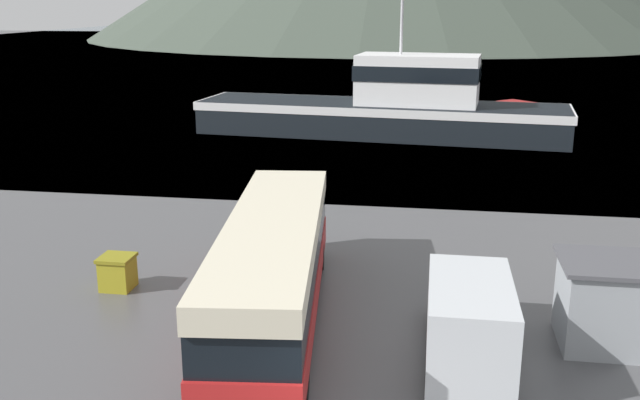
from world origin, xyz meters
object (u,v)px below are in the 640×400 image
Objects in this scene: storage_bin at (118,272)px; tour_bus at (273,264)px; delivery_van at (468,317)px; dock_kiosk at (614,303)px; small_boat at (529,110)px; fishing_boat at (390,107)px.

tour_bus is at bearing -15.51° from storage_bin.
dock_kiosk is at bearing 22.98° from delivery_van.
small_boat is (12.26, 41.27, -1.26)m from tour_bus.
fishing_boat reaches higher than dock_kiosk.
fishing_boat reaches higher than storage_bin.
dock_kiosk is (9.53, -0.07, -0.54)m from tour_bus.
tour_bus is 2.29× the size of small_boat.
storage_bin reaches higher than small_boat.
dock_kiosk is at bearing -159.54° from fishing_boat.
delivery_van is at bearing -140.88° from small_boat.
fishing_boat is (-4.14, 32.60, 0.73)m from delivery_van.
small_boat is at bearing 65.74° from storage_bin.
small_boat is (6.71, 43.00, -0.78)m from delivery_van.
small_boat is at bearing -40.42° from fishing_boat.
small_boat is at bearing 81.40° from delivery_van.
tour_bus is 4.09× the size of dock_kiosk.
fishing_boat is at bearing 76.47° from storage_bin.
fishing_boat is 32.00m from dock_kiosk.
fishing_boat is 8.61× the size of dock_kiosk.
tour_bus is at bearing 179.60° from dock_kiosk.
delivery_van is at bearing -167.00° from fishing_boat.
delivery_van is 1.07× the size of small_boat.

